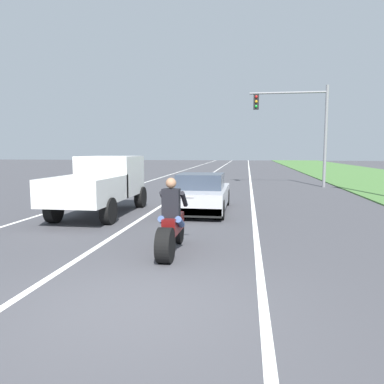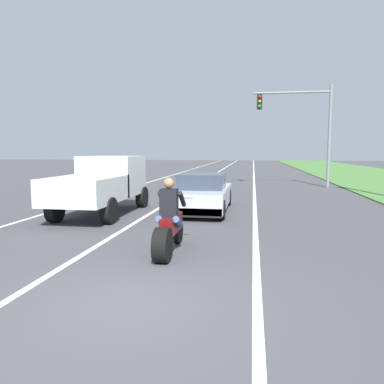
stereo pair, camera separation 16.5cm
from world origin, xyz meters
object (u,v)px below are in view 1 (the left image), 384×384
sports_car_silver (201,194)px  pickup_truck_left_lane_white (101,182)px  motorcycle_with_rider (171,227)px  traffic_light_mast_near (302,120)px

sports_car_silver → pickup_truck_left_lane_white: (-3.30, -1.12, 0.48)m
motorcycle_with_rider → pickup_truck_left_lane_white: size_ratio=0.46×
traffic_light_mast_near → pickup_truck_left_lane_white: bearing=-126.2°
motorcycle_with_rider → traffic_light_mast_near: 16.60m
motorcycle_with_rider → traffic_light_mast_near: bearing=73.1°
motorcycle_with_rider → pickup_truck_left_lane_white: (-3.36, 4.48, 0.51)m
motorcycle_with_rider → traffic_light_mast_near: traffic_light_mast_near is taller
pickup_truck_left_lane_white → traffic_light_mast_near: traffic_light_mast_near is taller
sports_car_silver → traffic_light_mast_near: traffic_light_mast_near is taller
pickup_truck_left_lane_white → traffic_light_mast_near: bearing=53.8°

